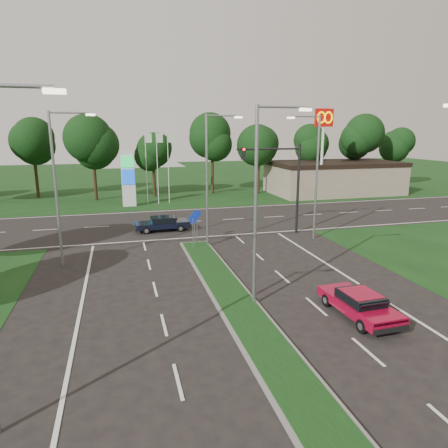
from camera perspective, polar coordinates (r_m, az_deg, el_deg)
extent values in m
plane|color=black|center=(13.97, 9.52, -21.50)|extent=(160.00, 160.00, 0.00)
cube|color=black|center=(66.06, -10.44, 6.04)|extent=(160.00, 50.00, 0.02)
cube|color=black|center=(35.64, -6.42, 0.23)|extent=(160.00, 12.00, 0.02)
cube|color=slate|center=(17.13, 3.89, -14.14)|extent=(2.00, 26.00, 0.12)
cube|color=gray|center=(53.99, 15.37, 6.38)|extent=(16.00, 9.00, 4.00)
cylinder|color=gray|center=(17.72, 4.50, 2.02)|extent=(0.16, 0.16, 9.00)
cylinder|color=gray|center=(17.81, 8.25, 16.21)|extent=(2.20, 0.10, 0.10)
cube|color=#FFF2CC|center=(18.26, 11.54, 15.70)|extent=(0.50, 0.22, 0.12)
cylinder|color=gray|center=(27.24, -2.46, 5.94)|extent=(0.16, 0.16, 9.00)
cylinder|color=gray|center=(27.30, -0.22, 15.22)|extent=(2.20, 0.10, 0.10)
cube|color=#FFF2CC|center=(27.59, 2.07, 14.98)|extent=(0.50, 0.22, 0.12)
cylinder|color=gray|center=(10.73, -29.18, 16.89)|extent=(2.20, 0.10, 0.10)
cube|color=#FFF2CC|center=(10.52, -23.06, 17.04)|extent=(0.50, 0.22, 0.12)
cylinder|color=gray|center=(24.89, -22.87, 4.24)|extent=(0.16, 0.16, 9.00)
cylinder|color=gray|center=(24.54, -21.18, 14.61)|extent=(2.20, 0.10, 0.10)
cube|color=#FFF2CC|center=(24.45, -18.52, 14.58)|extent=(0.50, 0.22, 0.12)
cylinder|color=gray|center=(30.06, 13.08, 6.29)|extent=(0.16, 0.16, 9.00)
cylinder|color=gray|center=(29.39, 11.57, 14.82)|extent=(2.20, 0.10, 0.10)
cube|color=#FFF2CC|center=(28.92, 9.54, 14.73)|extent=(0.50, 0.22, 0.12)
cylinder|color=black|center=(31.74, 10.51, 4.93)|extent=(0.20, 0.20, 7.00)
cylinder|color=black|center=(30.47, 6.42, 10.60)|extent=(5.00, 0.14, 0.14)
cube|color=black|center=(29.83, 2.77, 10.03)|extent=(0.28, 0.28, 0.90)
sphere|color=#FF190C|center=(29.64, 2.88, 10.59)|extent=(0.20, 0.20, 0.20)
cylinder|color=gray|center=(27.18, -4.43, -1.40)|extent=(0.06, 0.06, 2.20)
cylinder|color=#0C26A5|center=(26.95, -4.47, 0.65)|extent=(0.56, 0.04, 0.56)
cylinder|color=gray|center=(28.19, -4.20, -0.87)|extent=(0.06, 0.06, 2.20)
cylinder|color=#0C26A5|center=(27.96, -4.24, 1.12)|extent=(0.56, 0.04, 0.56)
cylinder|color=gray|center=(28.91, -3.88, -0.51)|extent=(0.06, 0.06, 2.20)
cylinder|color=#0C26A5|center=(28.69, -3.91, 1.43)|extent=(0.56, 0.04, 0.56)
cube|color=silver|center=(43.69, -13.52, 6.32)|extent=(1.40, 0.30, 6.00)
cube|color=#0CA53F|center=(43.34, -13.64, 8.66)|extent=(1.30, 0.08, 1.20)
cube|color=#0C3FBF|center=(43.49, -13.53, 6.56)|extent=(1.30, 0.08, 1.60)
cylinder|color=silver|center=(44.67, -11.04, 7.87)|extent=(0.08, 0.08, 8.00)
cube|color=#B2D8B2|center=(44.53, -10.76, 12.00)|extent=(0.70, 0.02, 1.00)
cylinder|color=silver|center=(44.77, -9.49, 7.95)|extent=(0.08, 0.08, 8.00)
cube|color=#B2D8B2|center=(44.64, -9.19, 12.06)|extent=(0.70, 0.02, 1.00)
cylinder|color=silver|center=(44.89, -7.95, 8.01)|extent=(0.08, 0.08, 8.00)
cube|color=#B2D8B2|center=(44.77, -7.63, 12.11)|extent=(0.70, 0.02, 1.00)
cylinder|color=silver|center=(48.31, 13.80, 9.31)|extent=(0.30, 0.30, 10.00)
cube|color=#BF0C07|center=(48.25, 14.10, 14.52)|extent=(2.20, 0.35, 2.00)
torus|color=#FFC600|center=(47.84, 13.74, 14.56)|extent=(1.06, 0.16, 1.06)
torus|color=#FFC600|center=(48.27, 14.71, 14.49)|extent=(1.06, 0.16, 1.06)
cylinder|color=black|center=(50.96, -9.17, 6.53)|extent=(0.36, 0.36, 4.40)
sphere|color=black|center=(50.66, -9.35, 11.37)|extent=(6.00, 6.00, 6.00)
sphere|color=black|center=(50.48, -9.02, 12.51)|extent=(4.80, 4.80, 4.80)
cube|color=#9F0827|center=(18.65, 18.69, -10.94)|extent=(1.86, 4.19, 0.42)
cube|color=black|center=(18.43, 18.94, -9.88)|extent=(1.51, 1.87, 0.39)
cube|color=#9F0827|center=(18.36, 18.98, -9.32)|extent=(1.41, 1.54, 0.04)
cylinder|color=black|center=(19.33, 14.47, -10.50)|extent=(0.21, 0.59, 0.58)
cylinder|color=black|center=(20.13, 18.23, -9.78)|extent=(0.21, 0.59, 0.58)
cylinder|color=black|center=(17.37, 19.13, -13.64)|extent=(0.21, 0.59, 0.58)
cylinder|color=black|center=(18.26, 23.10, -12.63)|extent=(0.21, 0.59, 0.58)
cube|color=black|center=(32.67, -8.83, -0.07)|extent=(4.31, 1.89, 0.43)
cube|color=black|center=(32.59, -8.71, 0.65)|extent=(1.92, 1.54, 0.41)
cube|color=black|center=(32.55, -8.72, 1.00)|extent=(1.58, 1.45, 0.04)
cylinder|color=black|center=(31.81, -11.04, -0.95)|extent=(0.61, 0.21, 0.60)
cylinder|color=black|center=(33.34, -11.33, -0.32)|extent=(0.61, 0.21, 0.60)
cylinder|color=black|center=(32.18, -6.22, -0.62)|extent=(0.61, 0.21, 0.60)
cylinder|color=black|center=(33.69, -6.73, -0.01)|extent=(0.61, 0.21, 0.60)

